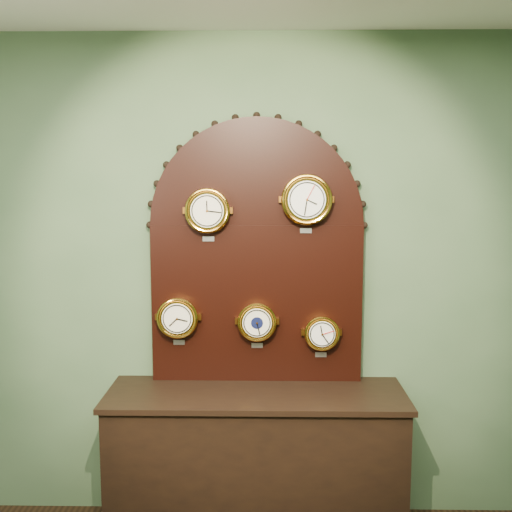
{
  "coord_description": "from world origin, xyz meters",
  "views": [
    {
      "loc": [
        0.06,
        -0.99,
        2.0
      ],
      "look_at": [
        0.0,
        2.25,
        1.58
      ],
      "focal_mm": 42.98,
      "sensor_mm": 36.0,
      "label": 1
    }
  ],
  "objects_px": {
    "display_board": "(257,243)",
    "arabic_clock": "(307,200)",
    "shop_counter": "(256,466)",
    "barometer": "(257,322)",
    "roman_clock": "(208,211)",
    "hygrometer": "(178,318)",
    "tide_clock": "(322,333)"
  },
  "relations": [
    {
      "from": "arabic_clock",
      "to": "barometer",
      "type": "relative_size",
      "value": 1.21
    },
    {
      "from": "barometer",
      "to": "display_board",
      "type": "bearing_deg",
      "value": 93.18
    },
    {
      "from": "roman_clock",
      "to": "barometer",
      "type": "relative_size",
      "value": 1.1
    },
    {
      "from": "shop_counter",
      "to": "roman_clock",
      "type": "xyz_separation_m",
      "value": [
        -0.27,
        0.15,
        1.41
      ]
    },
    {
      "from": "shop_counter",
      "to": "display_board",
      "type": "bearing_deg",
      "value": 90.0
    },
    {
      "from": "shop_counter",
      "to": "barometer",
      "type": "distance_m",
      "value": 0.8
    },
    {
      "from": "barometer",
      "to": "tide_clock",
      "type": "height_order",
      "value": "barometer"
    },
    {
      "from": "arabic_clock",
      "to": "hygrometer",
      "type": "distance_m",
      "value": 0.98
    },
    {
      "from": "hygrometer",
      "to": "tide_clock",
      "type": "height_order",
      "value": "hygrometer"
    },
    {
      "from": "shop_counter",
      "to": "tide_clock",
      "type": "height_order",
      "value": "tide_clock"
    },
    {
      "from": "roman_clock",
      "to": "barometer",
      "type": "xyz_separation_m",
      "value": [
        0.27,
        0.0,
        -0.63
      ]
    },
    {
      "from": "hygrometer",
      "to": "tide_clock",
      "type": "distance_m",
      "value": 0.82
    },
    {
      "from": "arabic_clock",
      "to": "hygrometer",
      "type": "relative_size",
      "value": 1.15
    },
    {
      "from": "roman_clock",
      "to": "hygrometer",
      "type": "bearing_deg",
      "value": 179.88
    },
    {
      "from": "barometer",
      "to": "roman_clock",
      "type": "bearing_deg",
      "value": -179.89
    },
    {
      "from": "roman_clock",
      "to": "arabic_clock",
      "type": "xyz_separation_m",
      "value": [
        0.55,
        -0.0,
        0.06
      ]
    },
    {
      "from": "arabic_clock",
      "to": "tide_clock",
      "type": "xyz_separation_m",
      "value": [
        0.09,
        0.0,
        -0.75
      ]
    },
    {
      "from": "display_board",
      "to": "tide_clock",
      "type": "distance_m",
      "value": 0.63
    },
    {
      "from": "hygrometer",
      "to": "tide_clock",
      "type": "bearing_deg",
      "value": 0.06
    },
    {
      "from": "display_board",
      "to": "hygrometer",
      "type": "relative_size",
      "value": 5.38
    },
    {
      "from": "shop_counter",
      "to": "roman_clock",
      "type": "bearing_deg",
      "value": 150.49
    },
    {
      "from": "barometer",
      "to": "hygrometer",
      "type": "bearing_deg",
      "value": -179.98
    },
    {
      "from": "display_board",
      "to": "arabic_clock",
      "type": "xyz_separation_m",
      "value": [
        0.28,
        -0.07,
        0.25
      ]
    },
    {
      "from": "shop_counter",
      "to": "hygrometer",
      "type": "distance_m",
      "value": 0.94
    },
    {
      "from": "barometer",
      "to": "tide_clock",
      "type": "bearing_deg",
      "value": 0.12
    },
    {
      "from": "arabic_clock",
      "to": "barometer",
      "type": "height_order",
      "value": "arabic_clock"
    },
    {
      "from": "hygrometer",
      "to": "shop_counter",
      "type": "bearing_deg",
      "value": -19.0
    },
    {
      "from": "barometer",
      "to": "shop_counter",
      "type": "bearing_deg",
      "value": -91.38
    },
    {
      "from": "hygrometer",
      "to": "barometer",
      "type": "xyz_separation_m",
      "value": [
        0.45,
        0.0,
        -0.02
      ]
    },
    {
      "from": "display_board",
      "to": "tide_clock",
      "type": "height_order",
      "value": "display_board"
    },
    {
      "from": "arabic_clock",
      "to": "barometer",
      "type": "bearing_deg",
      "value": 179.74
    },
    {
      "from": "hygrometer",
      "to": "tide_clock",
      "type": "relative_size",
      "value": 1.14
    }
  ]
}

